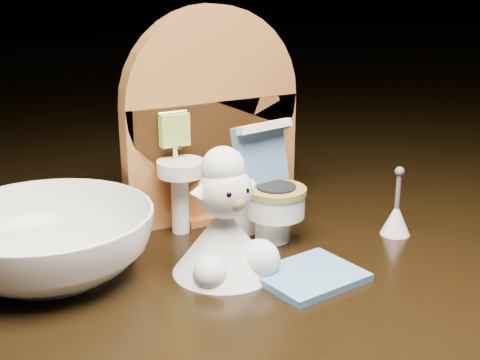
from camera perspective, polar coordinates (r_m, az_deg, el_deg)
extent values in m
cube|color=black|center=(0.46, 1.30, -11.41)|extent=(2.50, 2.50, 0.10)
cube|color=#A8632D|center=(0.48, -2.41, 1.79)|extent=(0.13, 0.02, 0.09)
cylinder|color=#A8632D|center=(0.47, -2.48, 6.84)|extent=(0.13, 0.02, 0.13)
cube|color=#A8632D|center=(0.49, -2.34, -2.74)|extent=(0.05, 0.04, 0.01)
cylinder|color=white|center=(0.46, -5.13, -1.86)|extent=(0.01, 0.01, 0.04)
cylinder|color=white|center=(0.45, -5.07, 1.03)|extent=(0.03, 0.03, 0.01)
cylinder|color=silver|center=(0.45, -5.56, 2.55)|extent=(0.00, 0.00, 0.01)
cube|color=#96B743|center=(0.45, -5.61, 4.27)|extent=(0.02, 0.01, 0.02)
cube|color=#A8632D|center=(0.48, 1.95, 3.08)|extent=(0.02, 0.01, 0.02)
cylinder|color=#BCB093|center=(0.48, 2.29, 2.22)|extent=(0.02, 0.02, 0.02)
cylinder|color=white|center=(0.45, 2.80, -4.01)|extent=(0.02, 0.02, 0.02)
cylinder|color=white|center=(0.44, 3.09, -2.08)|extent=(0.04, 0.04, 0.02)
cylinder|color=olive|center=(0.44, 3.11, -0.92)|extent=(0.04, 0.04, 0.00)
cube|color=white|center=(0.46, 1.09, -1.51)|extent=(0.03, 0.02, 0.05)
cube|color=#507BAC|center=(0.44, 1.74, 2.25)|extent=(0.04, 0.02, 0.04)
cube|color=white|center=(0.43, 2.11, 4.60)|extent=(0.04, 0.02, 0.01)
cylinder|color=#9DA333|center=(0.45, 1.99, 2.29)|extent=(0.01, 0.01, 0.01)
cube|color=#507BAC|center=(0.40, 5.98, -8.15)|extent=(0.06, 0.06, 0.00)
cone|color=white|center=(0.47, 13.16, -3.24)|extent=(0.02, 0.02, 0.02)
cylinder|color=#59595B|center=(0.46, 13.34, -0.90)|extent=(0.00, 0.00, 0.03)
sphere|color=#59595B|center=(0.46, 13.47, 0.72)|extent=(0.01, 0.01, 0.01)
cone|color=silver|center=(0.40, -1.40, -5.11)|extent=(0.06, 0.06, 0.04)
sphere|color=silver|center=(0.40, 1.66, -6.81)|extent=(0.02, 0.02, 0.02)
sphere|color=silver|center=(0.39, -2.50, -7.94)|extent=(0.02, 0.02, 0.02)
sphere|color=silver|center=(0.39, -1.27, -0.98)|extent=(0.03, 0.03, 0.03)
sphere|color=tan|center=(0.38, -0.35, -1.90)|extent=(0.01, 0.01, 0.01)
sphere|color=silver|center=(0.38, -1.45, 1.00)|extent=(0.03, 0.03, 0.03)
cone|color=silver|center=(0.38, -3.30, -0.70)|extent=(0.01, 0.01, 0.01)
cone|color=silver|center=(0.39, 0.35, 0.05)|extent=(0.01, 0.01, 0.01)
sphere|color=black|center=(0.37, -0.96, -1.24)|extent=(0.00, 0.00, 0.00)
sphere|color=black|center=(0.38, 0.50, -0.92)|extent=(0.00, 0.00, 0.00)
imported|color=white|center=(0.41, -16.00, -5.16)|extent=(0.15, 0.15, 0.04)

